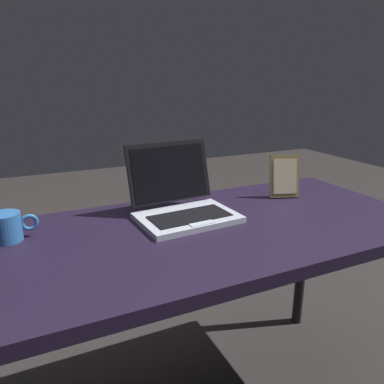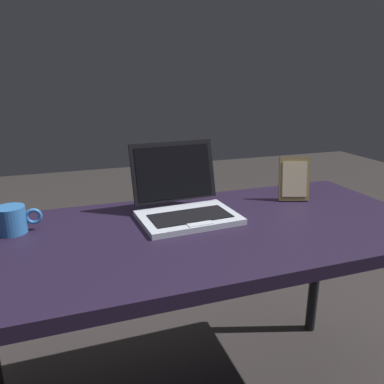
{
  "view_description": "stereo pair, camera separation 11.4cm",
  "coord_description": "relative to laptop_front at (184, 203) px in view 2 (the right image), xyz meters",
  "views": [
    {
      "loc": [
        -0.47,
        -0.94,
        1.17
      ],
      "look_at": [
        -0.01,
        0.04,
        0.83
      ],
      "focal_mm": 34.65,
      "sensor_mm": 36.0,
      "label": 1
    },
    {
      "loc": [
        -0.36,
        -0.99,
        1.17
      ],
      "look_at": [
        -0.01,
        0.04,
        0.83
      ],
      "focal_mm": 34.65,
      "sensor_mm": 36.0,
      "label": 2
    }
  ],
  "objects": [
    {
      "name": "photo_frame",
      "position": [
        0.44,
        0.03,
        0.03
      ],
      "size": [
        0.12,
        0.08,
        0.16
      ],
      "color": "olive",
      "rests_on": "desk"
    },
    {
      "name": "laptop_front",
      "position": [
        0.0,
        0.0,
        0.0
      ],
      "size": [
        0.32,
        0.29,
        0.23
      ],
      "color": "#B1B7C6",
      "rests_on": "desk"
    },
    {
      "name": "desk",
      "position": [
        0.01,
        -0.11,
        -0.12
      ],
      "size": [
        1.47,
        0.66,
        0.73
      ],
      "color": "black",
      "rests_on": "ground"
    },
    {
      "name": "coffee_mug",
      "position": [
        -0.52,
        0.04,
        -0.01
      ],
      "size": [
        0.13,
        0.09,
        0.08
      ],
      "color": "#2D66A9",
      "rests_on": "desk"
    }
  ]
}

